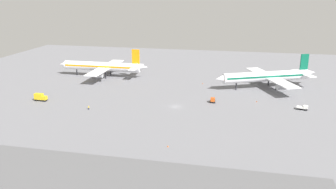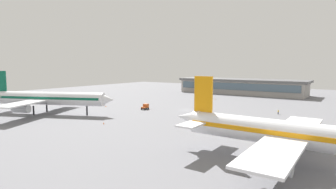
% 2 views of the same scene
% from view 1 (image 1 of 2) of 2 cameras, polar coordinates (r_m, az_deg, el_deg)
% --- Properties ---
extents(ground, '(288.00, 288.00, 0.00)m').
position_cam_1_polar(ground, '(146.15, 1.23, -1.98)').
color(ground, slate).
extents(airplane_at_gate, '(52.82, 42.19, 16.11)m').
position_cam_1_polar(airplane_at_gate, '(198.74, -10.64, 4.56)').
color(airplane_at_gate, white).
rests_on(airplane_at_gate, ground).
extents(airplane_taxiing, '(50.60, 41.95, 16.36)m').
position_cam_1_polar(airplane_taxiing, '(179.30, 16.02, 2.90)').
color(airplane_taxiing, white).
rests_on(airplane_taxiing, ground).
extents(catering_truck, '(5.65, 2.32, 3.30)m').
position_cam_1_polar(catering_truck, '(163.05, -20.24, -0.41)').
color(catering_truck, black).
rests_on(catering_truck, ground).
extents(pushback_tractor, '(4.67, 2.87, 1.90)m').
position_cam_1_polar(pushback_tractor, '(152.18, 21.30, -2.01)').
color(pushback_tractor, black).
rests_on(pushback_tractor, ground).
extents(baggage_tug, '(2.44, 3.35, 2.30)m').
position_cam_1_polar(baggage_tug, '(152.03, 7.36, -0.91)').
color(baggage_tug, black).
rests_on(baggage_tug, ground).
extents(ground_crew_worker, '(0.41, 0.58, 1.67)m').
position_cam_1_polar(ground_crew_worker, '(145.78, -12.89, -2.11)').
color(ground_crew_worker, '#1E2338').
rests_on(ground_crew_worker, ground).
extents(safety_cone_near_gate, '(0.44, 0.44, 0.60)m').
position_cam_1_polar(safety_cone_near_gate, '(156.71, 14.39, -1.10)').
color(safety_cone_near_gate, '#EA590C').
rests_on(safety_cone_near_gate, ground).
extents(safety_cone_mid_apron, '(0.44, 0.44, 0.60)m').
position_cam_1_polar(safety_cone_mid_apron, '(109.54, -0.03, -8.47)').
color(safety_cone_mid_apron, '#EA590C').
rests_on(safety_cone_mid_apron, ground).
extents(safety_cone_far_side, '(0.44, 0.44, 0.60)m').
position_cam_1_polar(safety_cone_far_side, '(181.72, 5.71, 1.82)').
color(safety_cone_far_side, '#EA590C').
rests_on(safety_cone_far_side, ground).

